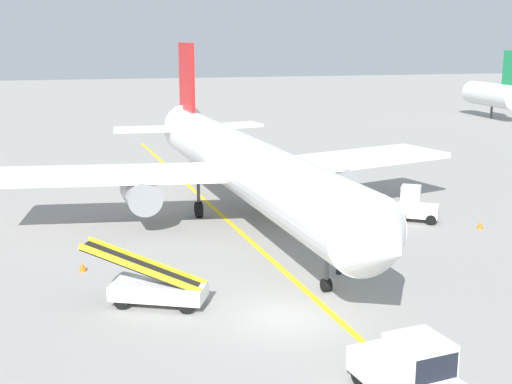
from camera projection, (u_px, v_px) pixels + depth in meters
The scene contains 10 objects.
ground_plane at pixel (283, 318), 26.21m from camera, with size 300.00×300.00×0.00m, color gray.
taxi_line_yellow at pixel (285, 272), 31.28m from camera, with size 0.30×80.00×0.01m, color yellow.
airliner at pixel (241, 163), 39.27m from camera, with size 28.49×35.34×10.10m.
pushback_tug at pixel (409, 371), 19.99m from camera, with size 2.46×3.86×2.20m.
baggage_tug_near_wing at pixel (415, 206), 39.64m from camera, with size 2.72×2.37×2.10m.
belt_loader_forward_hold at pixel (156, 287), 27.32m from camera, with size 5.09×3.12×2.59m.
ground_crew_marshaller at pixel (339, 255), 30.82m from camera, with size 0.36×0.24×1.70m.
safety_cone_nose_left at pixel (83, 267), 31.34m from camera, with size 0.36×0.36×0.44m, color orange.
safety_cone_nose_right at pixel (480, 225), 38.26m from camera, with size 0.36×0.36×0.44m, color orange.
distant_aircraft_far_right at pixel (493, 94), 87.56m from camera, with size 3.00×10.10×8.80m.
Camera 1 is at (-6.75, -23.51, 10.66)m, focal length 47.67 mm.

